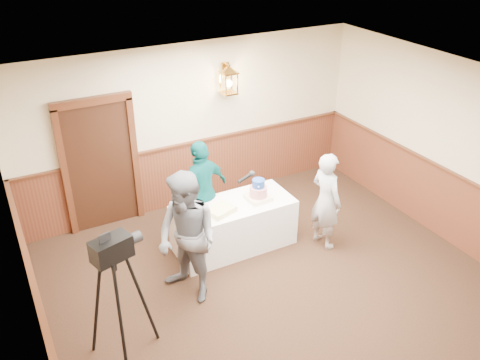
% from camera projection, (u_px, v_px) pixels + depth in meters
% --- Properties ---
extents(ground, '(7.00, 7.00, 0.00)m').
position_uv_depth(ground, '(307.00, 322.00, 6.43)').
color(ground, black).
rests_on(ground, ground).
extents(room_shell, '(6.02, 7.02, 2.81)m').
position_uv_depth(room_shell, '(289.00, 204.00, 6.04)').
color(room_shell, beige).
rests_on(room_shell, ground).
extents(display_table, '(1.80, 0.80, 0.75)m').
position_uv_depth(display_table, '(234.00, 225.00, 7.71)').
color(display_table, white).
rests_on(display_table, ground).
extents(tiered_cake, '(0.35, 0.35, 0.34)m').
position_uv_depth(tiered_cake, '(258.00, 192.00, 7.58)').
color(tiered_cake, beige).
rests_on(tiered_cake, display_table).
extents(sheet_cake_yellow, '(0.46, 0.41, 0.08)m').
position_uv_depth(sheet_cake_yellow, '(221.00, 210.00, 7.30)').
color(sheet_cake_yellow, '#D7D180').
rests_on(sheet_cake_yellow, display_table).
extents(sheet_cake_green, '(0.33, 0.28, 0.07)m').
position_uv_depth(sheet_cake_green, '(191.00, 213.00, 7.25)').
color(sheet_cake_green, '#9FC088').
rests_on(sheet_cake_green, display_table).
extents(interviewer, '(1.62, 1.08, 1.83)m').
position_uv_depth(interviewer, '(187.00, 239.00, 6.46)').
color(interviewer, slate).
rests_on(interviewer, ground).
extents(baker, '(0.44, 0.61, 1.54)m').
position_uv_depth(baker, '(326.00, 201.00, 7.57)').
color(baker, '#A8A7AD').
rests_on(baker, ground).
extents(assistant_p, '(1.05, 0.72, 1.66)m').
position_uv_depth(assistant_p, '(202.00, 191.00, 7.70)').
color(assistant_p, '#095959').
rests_on(assistant_p, ground).
extents(tv_camera_rig, '(0.66, 0.62, 1.68)m').
position_uv_depth(tv_camera_rig, '(120.00, 309.00, 5.57)').
color(tv_camera_rig, black).
rests_on(tv_camera_rig, ground).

